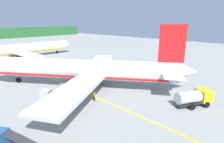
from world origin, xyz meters
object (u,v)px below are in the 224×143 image
object	(u,v)px
airliner_foreground	(84,70)
crew_marshaller	(65,107)
service_truck_fuel	(194,97)
cargo_container_near	(46,96)
airliner_mid_apron	(22,49)
crew_loader_left	(94,95)

from	to	relation	value
airliner_foreground	crew_marshaller	xyz separation A→B (m)	(-8.49, -6.77, -2.38)
service_truck_fuel	cargo_container_near	xyz separation A→B (m)	(-14.82, 17.33, -0.41)
airliner_mid_apron	service_truck_fuel	world-z (taller)	airliner_mid_apron
service_truck_fuel	crew_marshaller	distance (m)	18.95
cargo_container_near	crew_marshaller	world-z (taller)	cargo_container_near
cargo_container_near	service_truck_fuel	bearing A→B (deg)	-49.48
airliner_foreground	airliner_mid_apron	size ratio (longest dim) A/B	0.97
crew_loader_left	airliner_foreground	bearing A→B (deg)	64.78
service_truck_fuel	crew_marshaller	xyz separation A→B (m)	(-14.78, 11.85, -0.38)
crew_marshaller	airliner_foreground	bearing A→B (deg)	38.57
airliner_foreground	airliner_mid_apron	world-z (taller)	airliner_foreground
airliner_foreground	service_truck_fuel	bearing A→B (deg)	-71.36
airliner_foreground	airliner_mid_apron	bearing A→B (deg)	85.86
airliner_foreground	service_truck_fuel	world-z (taller)	airliner_foreground
airliner_mid_apron	airliner_foreground	bearing A→B (deg)	-94.14
airliner_foreground	crew_loader_left	xyz separation A→B (m)	(-3.07, -6.52, -2.42)
airliner_foreground	cargo_container_near	xyz separation A→B (m)	(-8.53, -1.29, -2.40)
cargo_container_near	crew_loader_left	world-z (taller)	cargo_container_near
service_truck_fuel	airliner_mid_apron	bearing A→B (deg)	93.52
service_truck_fuel	crew_marshaller	world-z (taller)	service_truck_fuel
airliner_mid_apron	crew_marshaller	size ratio (longest dim) A/B	21.73
airliner_foreground	crew_marshaller	world-z (taller)	airliner_foreground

